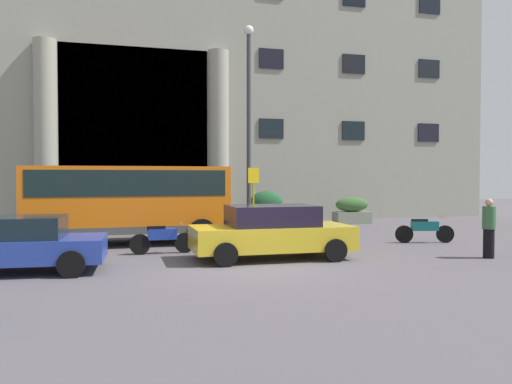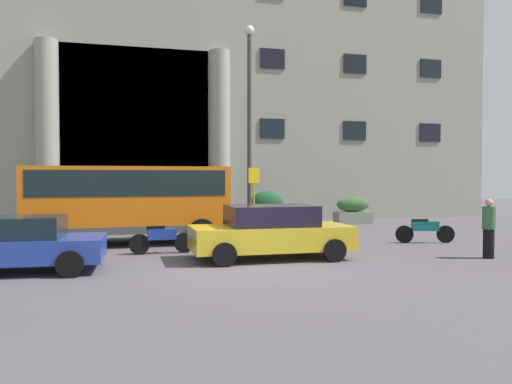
{
  "view_description": "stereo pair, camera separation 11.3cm",
  "coord_description": "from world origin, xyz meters",
  "px_view_note": "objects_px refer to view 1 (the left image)",
  "views": [
    {
      "loc": [
        -3.5,
        -12.73,
        2.29
      ],
      "look_at": [
        1.43,
        4.66,
        1.75
      ],
      "focal_mm": 37.01,
      "sensor_mm": 36.0,
      "label": 1
    },
    {
      "loc": [
        -3.39,
        -12.76,
        2.29
      ],
      "look_at": [
        1.43,
        4.66,
        1.75
      ],
      "focal_mm": 37.01,
      "sensor_mm": 36.0,
      "label": 2
    }
  ],
  "objects_px": {
    "motorcycle_far_end": "(161,238)",
    "motorcycle_near_kerb": "(423,230)",
    "hedge_planter_east": "(134,214)",
    "hedge_planter_far_east": "(52,215)",
    "bus_stop_sign": "(253,193)",
    "pedestrian_man_red_shirt": "(489,228)",
    "orange_minibus": "(128,198)",
    "hedge_planter_west": "(352,211)",
    "parked_compact_extra": "(14,244)",
    "parked_coupe_end": "(272,232)",
    "lamppost_plaza_centre": "(249,113)",
    "hedge_planter_entrance_right": "(266,209)"
  },
  "relations": [
    {
      "from": "motorcycle_far_end",
      "to": "lamppost_plaza_centre",
      "type": "xyz_separation_m",
      "value": [
        4.2,
        5.62,
        4.47
      ]
    },
    {
      "from": "bus_stop_sign",
      "to": "hedge_planter_east",
      "type": "relative_size",
      "value": 1.83
    },
    {
      "from": "hedge_planter_entrance_right",
      "to": "motorcycle_near_kerb",
      "type": "height_order",
      "value": "hedge_planter_entrance_right"
    },
    {
      "from": "hedge_planter_east",
      "to": "pedestrian_man_red_shirt",
      "type": "xyz_separation_m",
      "value": [
        9.15,
        -10.73,
        0.16
      ]
    },
    {
      "from": "bus_stop_sign",
      "to": "parked_coupe_end",
      "type": "xyz_separation_m",
      "value": [
        -1.19,
        -6.18,
        -0.87
      ]
    },
    {
      "from": "hedge_planter_west",
      "to": "hedge_planter_entrance_right",
      "type": "bearing_deg",
      "value": 174.16
    },
    {
      "from": "hedge_planter_east",
      "to": "hedge_planter_entrance_right",
      "type": "relative_size",
      "value": 0.88
    },
    {
      "from": "pedestrian_man_red_shirt",
      "to": "lamppost_plaza_centre",
      "type": "xyz_separation_m",
      "value": [
        -4.55,
        8.95,
        4.08
      ]
    },
    {
      "from": "parked_compact_extra",
      "to": "motorcycle_far_end",
      "type": "xyz_separation_m",
      "value": [
        3.67,
        2.15,
        -0.24
      ]
    },
    {
      "from": "bus_stop_sign",
      "to": "lamppost_plaza_centre",
      "type": "xyz_separation_m",
      "value": [
        0.15,
        1.24,
        3.29
      ]
    },
    {
      "from": "hedge_planter_far_east",
      "to": "lamppost_plaza_centre",
      "type": "bearing_deg",
      "value": -14.93
    },
    {
      "from": "hedge_planter_west",
      "to": "motorcycle_far_end",
      "type": "xyz_separation_m",
      "value": [
        -9.85,
        -7.47,
        -0.17
      ]
    },
    {
      "from": "hedge_planter_far_east",
      "to": "parked_compact_extra",
      "type": "relative_size",
      "value": 0.37
    },
    {
      "from": "lamppost_plaza_centre",
      "to": "hedge_planter_west",
      "type": "bearing_deg",
      "value": 18.08
    },
    {
      "from": "motorcycle_far_end",
      "to": "pedestrian_man_red_shirt",
      "type": "bearing_deg",
      "value": -21.58
    },
    {
      "from": "hedge_planter_west",
      "to": "hedge_planter_east",
      "type": "bearing_deg",
      "value": -179.6
    },
    {
      "from": "motorcycle_near_kerb",
      "to": "hedge_planter_entrance_right",
      "type": "bearing_deg",
      "value": 127.53
    },
    {
      "from": "hedge_planter_east",
      "to": "motorcycle_far_end",
      "type": "relative_size",
      "value": 0.75
    },
    {
      "from": "hedge_planter_east",
      "to": "parked_compact_extra",
      "type": "height_order",
      "value": "hedge_planter_east"
    },
    {
      "from": "hedge_planter_west",
      "to": "hedge_planter_far_east",
      "type": "xyz_separation_m",
      "value": [
        -13.6,
        0.27,
        0.04
      ]
    },
    {
      "from": "bus_stop_sign",
      "to": "motorcycle_far_end",
      "type": "distance_m",
      "value": 6.08
    },
    {
      "from": "hedge_planter_west",
      "to": "lamppost_plaza_centre",
      "type": "height_order",
      "value": "lamppost_plaza_centre"
    },
    {
      "from": "hedge_planter_east",
      "to": "hedge_planter_entrance_right",
      "type": "distance_m",
      "value": 6.08
    },
    {
      "from": "hedge_planter_west",
      "to": "parked_coupe_end",
      "type": "relative_size",
      "value": 0.4
    },
    {
      "from": "hedge_planter_east",
      "to": "lamppost_plaza_centre",
      "type": "xyz_separation_m",
      "value": [
        4.6,
        -1.77,
        4.24
      ]
    },
    {
      "from": "parked_coupe_end",
      "to": "motorcycle_far_end",
      "type": "height_order",
      "value": "parked_coupe_end"
    },
    {
      "from": "parked_compact_extra",
      "to": "motorcycle_near_kerb",
      "type": "bearing_deg",
      "value": 14.18
    },
    {
      "from": "orange_minibus",
      "to": "hedge_planter_west",
      "type": "relative_size",
      "value": 3.74
    },
    {
      "from": "hedge_planter_far_east",
      "to": "motorcycle_near_kerb",
      "type": "bearing_deg",
      "value": -30.97
    },
    {
      "from": "bus_stop_sign",
      "to": "pedestrian_man_red_shirt",
      "type": "height_order",
      "value": "bus_stop_sign"
    },
    {
      "from": "motorcycle_far_end",
      "to": "motorcycle_near_kerb",
      "type": "relative_size",
      "value": 0.96
    },
    {
      "from": "hedge_planter_west",
      "to": "parked_compact_extra",
      "type": "bearing_deg",
      "value": -144.56
    },
    {
      "from": "motorcycle_far_end",
      "to": "motorcycle_near_kerb",
      "type": "distance_m",
      "value": 8.94
    },
    {
      "from": "orange_minibus",
      "to": "pedestrian_man_red_shirt",
      "type": "height_order",
      "value": "orange_minibus"
    },
    {
      "from": "orange_minibus",
      "to": "bus_stop_sign",
      "type": "distance_m",
      "value": 5.23
    },
    {
      "from": "hedge_planter_west",
      "to": "motorcycle_near_kerb",
      "type": "height_order",
      "value": "hedge_planter_west"
    },
    {
      "from": "bus_stop_sign",
      "to": "pedestrian_man_red_shirt",
      "type": "xyz_separation_m",
      "value": [
        4.69,
        -7.71,
        -0.79
      ]
    },
    {
      "from": "hedge_planter_east",
      "to": "parked_compact_extra",
      "type": "relative_size",
      "value": 0.33
    },
    {
      "from": "orange_minibus",
      "to": "hedge_planter_entrance_right",
      "type": "relative_size",
      "value": 4.05
    },
    {
      "from": "hedge_planter_far_east",
      "to": "motorcycle_near_kerb",
      "type": "relative_size",
      "value": 0.81
    },
    {
      "from": "motorcycle_near_kerb",
      "to": "parked_compact_extra",
      "type": "bearing_deg",
      "value": -155.18
    },
    {
      "from": "hedge_planter_west",
      "to": "parked_compact_extra",
      "type": "relative_size",
      "value": 0.41
    },
    {
      "from": "parked_coupe_end",
      "to": "pedestrian_man_red_shirt",
      "type": "xyz_separation_m",
      "value": [
        5.89,
        -1.53,
        0.08
      ]
    },
    {
      "from": "bus_stop_sign",
      "to": "hedge_planter_far_east",
      "type": "relative_size",
      "value": 1.64
    },
    {
      "from": "motorcycle_far_end",
      "to": "bus_stop_sign",
      "type": "bearing_deg",
      "value": 46.48
    },
    {
      "from": "bus_stop_sign",
      "to": "motorcycle_far_end",
      "type": "height_order",
      "value": "bus_stop_sign"
    },
    {
      "from": "hedge_planter_entrance_right",
      "to": "motorcycle_near_kerb",
      "type": "distance_m",
      "value": 8.44
    },
    {
      "from": "parked_coupe_end",
      "to": "lamppost_plaza_centre",
      "type": "bearing_deg",
      "value": 80.72
    },
    {
      "from": "motorcycle_near_kerb",
      "to": "lamppost_plaza_centre",
      "type": "distance_m",
      "value": 8.52
    },
    {
      "from": "hedge_planter_east",
      "to": "hedge_planter_far_east",
      "type": "distance_m",
      "value": 3.37
    }
  ]
}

